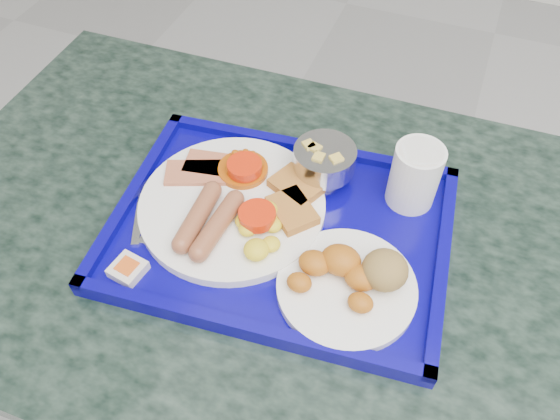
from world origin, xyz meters
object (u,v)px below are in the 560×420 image
tray (280,230)px  bread_plate (352,279)px  table (264,287)px  fruit_bowl (324,160)px  main_plate (236,204)px  juice_cup (415,174)px

tray → bread_plate: 0.14m
table → fruit_bowl: (0.06, 0.11, 0.23)m
tray → main_plate: (-0.07, 0.01, 0.02)m
table → tray: 0.19m
juice_cup → fruit_bowl: bearing=-175.9°
table → tray: bearing=-4.2°
table → juice_cup: (0.20, 0.12, 0.25)m
bread_plate → juice_cup: bearing=78.2°
main_plate → tray: bearing=-5.7°
bread_plate → table: bearing=158.3°
tray → juice_cup: 0.21m
fruit_bowl → juice_cup: (0.14, 0.01, 0.01)m
tray → main_plate: 0.08m
bread_plate → main_plate: bearing=161.2°
main_plate → juice_cup: bearing=26.2°
fruit_bowl → main_plate: bearing=-133.4°
bread_plate → juice_cup: size_ratio=1.86×
tray → bread_plate: bread_plate is taller
table → tray: (0.03, -0.00, 0.19)m
fruit_bowl → bread_plate: bearing=-60.8°
main_plate → juice_cup: size_ratio=2.76×
table → tray: tray is taller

